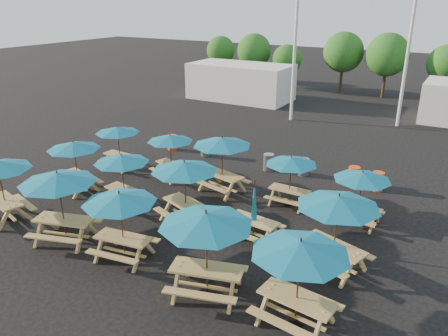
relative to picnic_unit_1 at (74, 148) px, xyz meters
The scene contains 30 objects.
ground 5.96m from the picnic_unit_1, 14.56° to the left, with size 120.00×120.00×0.00m, color black.
picnic_unit_1 is the anchor object (origin of this frame).
picnic_unit_2 2.92m from the picnic_unit_1, 95.94° to the left, with size 2.17×2.17×2.07m.
picnic_unit_3 4.25m from the picnic_unit_1, 48.28° to the right, with size 3.11×3.11×2.50m.
picnic_unit_4 2.71m from the picnic_unit_1, ahead, with size 2.38×2.38×2.12m.
picnic_unit_5 4.06m from the picnic_unit_1, 50.21° to the left, with size 2.56×2.56×2.05m.
picnic_unit_6 6.05m from the picnic_unit_1, 29.61° to the right, with size 2.57×2.57×2.27m.
picnic_unit_7 5.61m from the picnic_unit_1, ahead, with size 3.02×3.02×2.38m.
picnic_unit_8 6.12m from the picnic_unit_1, 28.76° to the left, with size 2.90×2.90×2.42m.
picnic_unit_9 9.07m from the picnic_unit_1, 20.77° to the right, with size 3.12×3.12×2.54m.
picnic_unit_10 8.31m from the picnic_unit_1, ahead, with size 1.88×1.68×2.21m.
picnic_unit_11 8.88m from the picnic_unit_1, 20.90° to the left, with size 2.07×2.07×2.03m.
picnic_unit_12 11.46m from the picnic_unit_1, 15.83° to the right, with size 2.68×2.68×2.42m.
picnic_unit_13 11.10m from the picnic_unit_1, ahead, with size 3.07×3.07×2.44m.
picnic_unit_14 11.42m from the picnic_unit_1, 15.03° to the left, with size 2.17×2.17×2.04m.
waste_bin_0 6.55m from the picnic_unit_1, 87.78° to the left, with size 0.50×0.50×0.80m, color #E83F0D.
waste_bin_1 6.98m from the picnic_unit_1, 69.73° to the left, with size 0.50×0.50×0.80m, color gray.
waste_bin_2 8.77m from the picnic_unit_1, 45.70° to the left, with size 0.50×0.50×0.80m, color gray.
waste_bin_3 10.13m from the picnic_unit_1, 39.90° to the left, with size 0.50×0.50×0.80m, color gray.
waste_bin_4 12.01m from the picnic_unit_1, 33.19° to the left, with size 0.50×0.50×0.80m, color #E83F0D.
waste_bin_5 12.83m from the picnic_unit_1, 30.14° to the left, with size 0.50×0.50×0.80m, color #E83F0D.
mast_0 16.33m from the picnic_unit_1, 77.33° to the left, with size 0.20×0.20×12.00m, color silver.
mast_1 20.48m from the picnic_unit_1, 60.22° to the left, with size 0.20×0.20×12.00m, color silver.
event_tent_0 19.59m from the picnic_unit_1, 97.43° to the left, with size 8.00×4.00×2.80m, color silver.
tree_0 28.04m from the picnic_unit_1, 107.88° to the left, with size 2.80×2.80×4.24m.
tree_1 25.71m from the picnic_unit_1, 99.59° to the left, with size 3.11×3.11×4.72m.
tree_2 25.10m from the picnic_unit_1, 92.10° to the left, with size 2.59×2.59×3.93m.
tree_3 26.44m from the picnic_unit_1, 81.91° to the left, with size 3.36×3.36×5.09m.
tree_4 26.76m from the picnic_unit_1, 73.99° to the left, with size 3.41×3.41×5.17m.
tree_5 28.61m from the picnic_unit_1, 65.86° to the left, with size 2.94×2.94×4.45m.
Camera 1 is at (8.42, -13.08, 7.67)m, focal length 35.00 mm.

